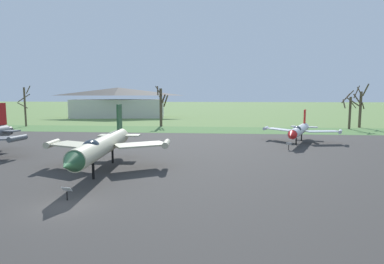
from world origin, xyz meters
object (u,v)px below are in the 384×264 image
Objects in this scene: jet_fighter_rear_center at (299,130)px; visitor_building at (119,103)px; info_placard_front_left at (67,191)px; info_placard_rear_center at (289,145)px; jet_fighter_front_left at (102,145)px.

visitor_building is (-42.36, 49.70, 2.55)m from jet_fighter_rear_center.
info_placard_front_left is 0.93× the size of info_placard_rear_center.
visitor_building is (-20.87, 68.86, 2.04)m from jet_fighter_front_left.
visitor_building is (-21.48, 76.93, 3.79)m from info_placard_front_left.
jet_fighter_front_left reaches higher than info_placard_rear_center.
info_placard_front_left is 0.07× the size of jet_fighter_rear_center.
jet_fighter_front_left reaches higher than jet_fighter_rear_center.
jet_fighter_front_left is 71.98m from visitor_building.
info_placard_rear_center is at bearing 34.70° from jet_fighter_front_left.
info_placard_rear_center is 68.60m from visitor_building.
visitor_building is at bearing 130.44° from jet_fighter_rear_center.
info_placard_front_left is at bearing -127.47° from jet_fighter_rear_center.
jet_fighter_front_left is 23.05m from info_placard_rear_center.
jet_fighter_rear_center is (20.87, 27.23, 1.25)m from info_placard_front_left.
info_placard_front_left is 0.03× the size of visitor_building.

